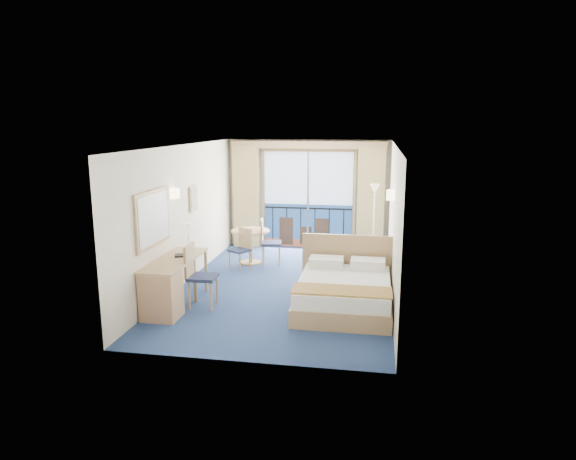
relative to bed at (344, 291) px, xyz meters
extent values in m
plane|color=navy|center=(-1.20, 1.00, -0.30)|extent=(6.50, 6.50, 0.00)
cube|color=beige|center=(-1.20, 4.26, 1.05)|extent=(4.00, 0.02, 2.70)
cube|color=beige|center=(-1.20, -2.26, 1.05)|extent=(4.00, 0.02, 2.70)
cube|color=beige|center=(-3.21, 1.00, 1.05)|extent=(0.02, 6.50, 2.70)
cube|color=beige|center=(0.81, 1.00, 1.05)|extent=(0.02, 6.50, 2.70)
cube|color=white|center=(-1.20, 1.00, 2.41)|extent=(4.00, 6.50, 0.02)
cube|color=navy|center=(-1.20, 4.22, 0.26)|extent=(2.20, 0.02, 1.08)
cube|color=#BACEF5|center=(-1.20, 4.22, 1.46)|extent=(2.20, 0.02, 1.32)
cube|color=brown|center=(-1.20, 4.22, -0.20)|extent=(2.20, 0.02, 0.20)
cube|color=black|center=(-1.20, 4.22, 0.70)|extent=(2.20, 0.02, 0.04)
cube|color=tan|center=(-1.20, 4.22, 2.16)|extent=(2.36, 0.03, 0.12)
cube|color=tan|center=(-2.35, 4.22, 0.90)|extent=(0.06, 0.03, 2.40)
cube|color=tan|center=(-0.05, 4.22, 0.90)|extent=(0.06, 0.03, 2.40)
cube|color=silver|center=(-1.20, 4.21, 0.90)|extent=(0.05, 0.02, 2.40)
cube|color=#342317|center=(-0.85, 4.21, 0.10)|extent=(0.35, 0.02, 0.70)
cube|color=#342317|center=(-1.75, 4.21, 0.10)|extent=(0.35, 0.02, 0.70)
cube|color=#342317|center=(-1.25, 4.21, 0.00)|extent=(0.30, 0.02, 0.45)
cube|color=black|center=(-2.10, 4.22, 0.25)|extent=(0.02, 0.01, 0.90)
cube|color=black|center=(-1.74, 4.22, 0.25)|extent=(0.02, 0.01, 0.90)
cube|color=black|center=(-1.38, 4.22, 0.25)|extent=(0.03, 0.01, 0.90)
cube|color=black|center=(-1.02, 4.22, 0.25)|extent=(0.03, 0.01, 0.90)
cube|color=black|center=(-0.66, 4.22, 0.25)|extent=(0.02, 0.01, 0.90)
cube|color=black|center=(-0.30, 4.22, 0.25)|extent=(0.02, 0.01, 0.90)
cube|color=tan|center=(-2.75, 4.07, 0.97)|extent=(0.65, 0.22, 2.55)
cube|color=tan|center=(0.35, 4.07, 0.97)|extent=(0.65, 0.22, 2.55)
cube|color=tan|center=(-1.20, 4.10, 2.28)|extent=(3.80, 0.25, 0.18)
cube|color=tan|center=(-3.17, -0.50, 1.25)|extent=(0.04, 1.25, 0.95)
cube|color=#ACB5BF|center=(-3.15, -0.50, 1.25)|extent=(0.01, 1.12, 0.82)
cube|color=tan|center=(-3.17, 1.45, 1.30)|extent=(0.03, 0.42, 0.52)
cube|color=gray|center=(-3.15, 1.45, 1.30)|extent=(0.01, 0.34, 0.44)
cylinder|color=#FFE3B2|center=(-3.14, 0.40, 1.55)|extent=(0.18, 0.18, 0.18)
cylinder|color=#FFE3B2|center=(0.74, 0.85, 1.55)|extent=(0.18, 0.18, 0.18)
cube|color=tan|center=(0.00, -0.09, -0.15)|extent=(1.57, 1.96, 0.29)
cube|color=white|center=(0.00, -0.09, 0.11)|extent=(1.51, 1.90, 0.25)
cube|color=#A46E3F|center=(0.00, -0.72, 0.25)|extent=(1.55, 0.54, 0.03)
cube|color=white|center=(-0.37, 0.62, 0.33)|extent=(0.61, 0.39, 0.18)
cube|color=white|center=(0.37, 0.62, 0.33)|extent=(0.61, 0.39, 0.18)
cube|color=tan|center=(0.00, 0.94, 0.24)|extent=(1.72, 0.06, 1.08)
cube|color=tan|center=(0.58, 1.31, -0.04)|extent=(0.41, 0.39, 0.53)
cube|color=silver|center=(0.62, 1.27, 0.27)|extent=(0.21, 0.17, 0.09)
imported|color=#454A54|center=(0.35, 2.63, 0.03)|extent=(1.02, 1.01, 0.67)
cylinder|color=silver|center=(0.45, 3.39, -0.29)|extent=(0.24, 0.24, 0.03)
cylinder|color=silver|center=(0.45, 3.39, 0.52)|extent=(0.03, 0.03, 1.64)
cone|color=#F4E8CF|center=(0.45, 3.39, 1.34)|extent=(0.22, 0.22, 0.20)
cube|color=tan|center=(-2.88, -0.35, 0.50)|extent=(0.60, 1.76, 0.04)
cube|color=tan|center=(-2.88, -0.96, 0.09)|extent=(0.57, 0.53, 0.78)
cylinder|color=tan|center=(-3.15, -0.13, 0.09)|extent=(0.05, 0.05, 0.78)
cylinder|color=tan|center=(-2.61, -0.13, 0.09)|extent=(0.05, 0.05, 0.78)
cylinder|color=tan|center=(-3.15, 0.47, 0.09)|extent=(0.05, 0.05, 0.78)
cylinder|color=tan|center=(-2.61, 0.47, 0.09)|extent=(0.05, 0.05, 0.78)
cube|color=#20284C|center=(-2.40, -0.33, 0.22)|extent=(0.48, 0.48, 0.06)
cube|color=tan|center=(-2.62, -0.34, 0.51)|extent=(0.06, 0.47, 0.56)
cylinder|color=tan|center=(-2.20, -0.51, -0.05)|extent=(0.04, 0.04, 0.50)
cylinder|color=tan|center=(-2.21, -0.13, -0.05)|extent=(0.04, 0.04, 0.50)
cylinder|color=tan|center=(-2.58, -0.53, -0.05)|extent=(0.04, 0.04, 0.50)
cylinder|color=tan|center=(-2.59, -0.15, -0.05)|extent=(0.04, 0.04, 0.50)
cube|color=black|center=(-2.82, -0.11, 0.54)|extent=(0.34, 0.30, 0.03)
cylinder|color=silver|center=(-2.90, 0.37, 0.55)|extent=(0.12, 0.12, 0.02)
cylinder|color=silver|center=(-2.90, 0.37, 0.75)|extent=(0.02, 0.02, 0.41)
cone|color=#F4E8CF|center=(-2.90, 0.37, 0.95)|extent=(0.11, 0.11, 0.10)
cylinder|color=tan|center=(-2.26, 2.50, 0.44)|extent=(0.85, 0.85, 0.04)
cylinder|color=tan|center=(-2.26, 2.50, 0.07)|extent=(0.08, 0.08, 0.74)
cylinder|color=tan|center=(-2.26, 2.50, -0.29)|extent=(0.47, 0.47, 0.03)
cube|color=#20284C|center=(-1.77, 2.46, 0.19)|extent=(0.51, 0.51, 0.05)
cube|color=tan|center=(-1.98, 2.42, 0.46)|extent=(0.12, 0.44, 0.52)
cylinder|color=tan|center=(-1.57, 2.32, -0.07)|extent=(0.04, 0.04, 0.47)
cylinder|color=tan|center=(-1.63, 2.67, -0.07)|extent=(0.04, 0.04, 0.47)
cylinder|color=tan|center=(-1.92, 2.25, -0.07)|extent=(0.04, 0.04, 0.47)
cylinder|color=tan|center=(-1.98, 2.61, -0.07)|extent=(0.04, 0.04, 0.47)
cube|color=#20284C|center=(-2.37, 1.96, 0.12)|extent=(0.52, 0.52, 0.05)
cube|color=tan|center=(-2.28, 2.12, 0.36)|extent=(0.34, 0.22, 0.45)
cylinder|color=tan|center=(-2.58, 1.91, -0.10)|extent=(0.03, 0.03, 0.41)
cylinder|color=tan|center=(-2.32, 1.75, -0.10)|extent=(0.03, 0.03, 0.41)
cylinder|color=tan|center=(-2.42, 2.17, -0.10)|extent=(0.03, 0.03, 0.41)
cylinder|color=tan|center=(-2.16, 2.02, -0.10)|extent=(0.03, 0.03, 0.41)
camera|label=1|loc=(0.47, -8.36, 2.83)|focal=32.00mm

